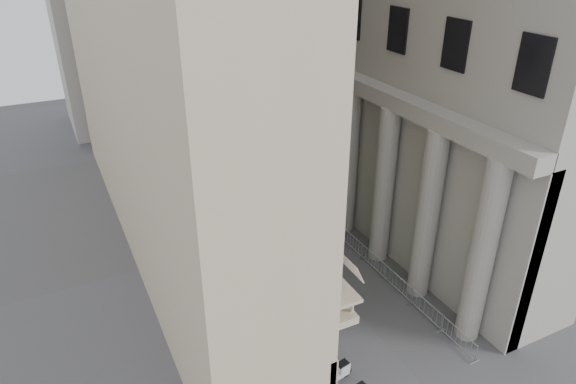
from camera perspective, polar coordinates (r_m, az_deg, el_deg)
name	(u,v)px	position (r m, az deg, el deg)	size (l,w,h in m)	color
iron_fence	(232,257)	(33.59, -6.25, -7.24)	(0.30, 28.00, 1.40)	black
blue_awning	(293,183)	(42.83, 0.58, 1.01)	(1.60, 3.00, 3.00)	navy
scooter_1	(337,381)	(25.75, 5.45, -20.22)	(0.56, 1.40, 1.50)	silver
scooter_2	(321,360)	(26.61, 3.72, -18.15)	(0.56, 1.40, 1.50)	silver
scooter_3	(307,341)	(27.53, 2.14, -16.20)	(0.56, 1.40, 1.50)	silver
scooter_4	(294,323)	(28.50, 0.69, -14.37)	(0.56, 1.40, 1.50)	silver
scooter_5	(282,307)	(29.51, -0.64, -12.65)	(0.56, 1.40, 1.50)	silver
scooter_6	(271,292)	(30.56, -1.86, -11.04)	(0.56, 1.40, 1.50)	silver
scooter_7	(261,278)	(31.64, -2.99, -9.54)	(0.56, 1.40, 1.50)	silver
scooter_8	(252,265)	(32.76, -4.04, -8.13)	(0.56, 1.40, 1.50)	silver
scooter_9	(243,253)	(33.90, -5.00, -6.82)	(0.56, 1.40, 1.50)	silver
scooter_10	(235,242)	(35.07, -5.90, -5.59)	(0.56, 1.40, 1.50)	silver
scooter_11	(227,232)	(36.26, -6.74, -4.44)	(0.56, 1.40, 1.50)	silver
scooter_12	(220,222)	(37.48, -7.52, -3.36)	(0.56, 1.40, 1.50)	silver
scooter_13	(214,213)	(38.71, -8.25, -2.35)	(0.56, 1.40, 1.50)	silver
scooter_14	(207,205)	(39.96, -8.94, -1.40)	(0.56, 1.40, 1.50)	silver
barrier_0	(457,347)	(28.55, 18.28, -16.00)	(0.60, 2.40, 1.10)	#AEB1B6
barrier_1	(425,317)	(29.83, 14.98, -13.26)	(0.60, 2.40, 1.10)	#AEB1B6
barrier_2	(397,291)	(31.27, 12.03, -10.72)	(0.60, 2.40, 1.10)	#AEB1B6
barrier_3	(373,269)	(32.83, 9.40, -8.39)	(0.60, 2.40, 1.10)	#AEB1B6
barrier_4	(351,249)	(34.51, 7.04, -6.26)	(0.60, 2.40, 1.10)	#AEB1B6
barrier_5	(332,231)	(36.27, 4.92, -4.33)	(0.60, 2.40, 1.10)	#AEB1B6
security_tent	(209,146)	(43.08, -8.73, 5.11)	(4.32, 4.32, 3.51)	silver
street_lamp	(248,188)	(30.70, -4.48, 0.48)	(2.80, 0.33, 8.60)	gray
info_kiosk	(278,264)	(31.12, -1.10, -7.96)	(0.45, 0.96, 1.96)	black
pedestrian_a	(273,180)	(41.13, -1.63, 1.37)	(0.73, 0.48, 1.99)	black
pedestrian_b	(258,182)	(41.03, -3.34, 1.07)	(0.84, 0.65, 1.73)	black
pedestrian_c	(197,150)	(47.59, -10.11, 4.61)	(0.94, 0.61, 1.91)	black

